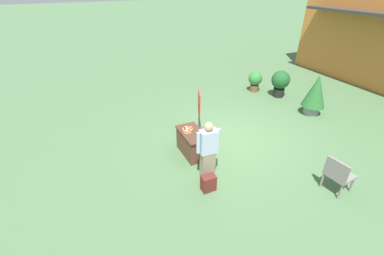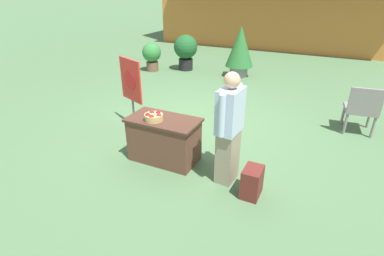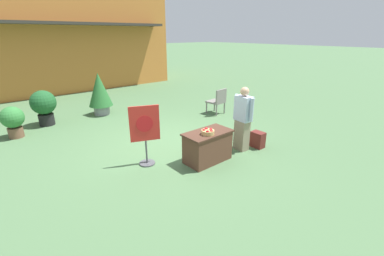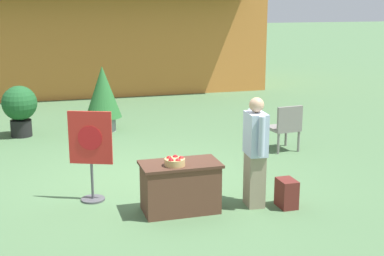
{
  "view_description": "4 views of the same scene",
  "coord_description": "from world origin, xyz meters",
  "views": [
    {
      "loc": [
        5.78,
        -4.01,
        4.5
      ],
      "look_at": [
        0.34,
        -1.47,
        0.98
      ],
      "focal_mm": 24.0,
      "sensor_mm": 36.0,
      "label": 1
    },
    {
      "loc": [
        2.42,
        -4.99,
        2.62
      ],
      "look_at": [
        0.62,
        -1.27,
        0.62
      ],
      "focal_mm": 28.0,
      "sensor_mm": 36.0,
      "label": 2
    },
    {
      "loc": [
        -3.6,
        -5.27,
        2.83
      ],
      "look_at": [
        0.22,
        -0.76,
        0.63
      ],
      "focal_mm": 24.0,
      "sensor_mm": 36.0,
      "label": 3
    },
    {
      "loc": [
        -1.7,
        -8.35,
        2.95
      ],
      "look_at": [
        0.59,
        -0.54,
        1.01
      ],
      "focal_mm": 50.0,
      "sensor_mm": 36.0,
      "label": 4
    }
  ],
  "objects": [
    {
      "name": "potted_plant_near_right",
      "position": [
        -2.09,
        3.83,
        0.67
      ],
      "size": [
        0.77,
        0.77,
        1.14
      ],
      "color": "black",
      "rests_on": "ground_plane"
    },
    {
      "name": "display_table",
      "position": [
        0.17,
        -1.38,
        0.36
      ],
      "size": [
        1.13,
        0.61,
        0.72
      ],
      "color": "brown",
      "rests_on": "ground_plane"
    },
    {
      "name": "storefront_building",
      "position": [
        0.11,
        10.42,
        2.61
      ],
      "size": [
        11.23,
        5.5,
        5.21
      ],
      "color": "#C67533",
      "rests_on": "ground_plane"
    },
    {
      "name": "backpack",
      "position": [
        1.71,
        -1.67,
        0.21
      ],
      "size": [
        0.24,
        0.34,
        0.42
      ],
      "color": "maroon",
      "rests_on": "ground_plane"
    },
    {
      "name": "poster_board",
      "position": [
        -0.99,
        -0.6,
        0.78
      ],
      "size": [
        0.62,
        0.36,
        1.38
      ],
      "rotation": [
        0.0,
        0.0,
        -1.96
      ],
      "color": "#4C4C51",
      "rests_on": "ground_plane"
    },
    {
      "name": "potted_plant_far_left",
      "position": [
        -0.25,
        3.82,
        0.84
      ],
      "size": [
        0.84,
        0.84,
        1.51
      ],
      "color": "gray",
      "rests_on": "ground_plane"
    },
    {
      "name": "apple_basket",
      "position": [
        0.07,
        -1.48,
        0.78
      ],
      "size": [
        0.29,
        0.29,
        0.13
      ],
      "color": "tan",
      "rests_on": "display_table"
    },
    {
      "name": "patio_chair",
      "position": [
        3.02,
        1.07,
        0.53
      ],
      "size": [
        0.6,
        0.6,
        0.94
      ],
      "rotation": [
        0.0,
        0.0,
        1.68
      ],
      "color": "gray",
      "rests_on": "ground_plane"
    },
    {
      "name": "person_visitor",
      "position": [
        1.28,
        -1.47,
        0.82
      ],
      "size": [
        0.29,
        0.61,
        1.62
      ],
      "rotation": [
        0.0,
        0.0,
        3.06
      ],
      "color": "gray",
      "rests_on": "ground_plane"
    },
    {
      "name": "ground_plane",
      "position": [
        0.0,
        0.0,
        0.0
      ],
      "size": [
        120.0,
        120.0,
        0.0
      ],
      "primitive_type": "plane",
      "color": "#4C7047"
    }
  ]
}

